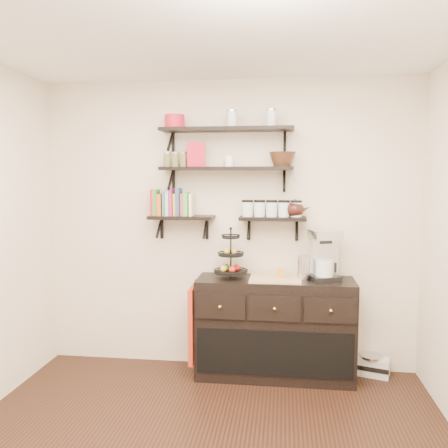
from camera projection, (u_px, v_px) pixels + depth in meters
ceiling at (191, 15)px, 2.61m from camera, size 3.50×3.50×0.02m
back_wall at (228, 226)px, 4.47m from camera, size 3.50×0.02×2.70m
shelf_top at (227, 130)px, 4.25m from camera, size 1.20×0.27×0.23m
shelf_mid at (227, 169)px, 4.29m from camera, size 1.20×0.27×0.23m
shelf_low_left at (182, 218)px, 4.40m from camera, size 0.60×0.25×0.23m
shelf_low_right at (273, 219)px, 4.29m from camera, size 0.60×0.25×0.23m
cookbooks at (175, 203)px, 4.39m from camera, size 0.40×0.15×0.26m
glass_canisters at (272, 210)px, 4.28m from camera, size 0.54×0.10×0.13m
sideboard at (275, 328)px, 4.27m from camera, size 1.40×0.50×0.92m
fruit_stand at (231, 261)px, 4.27m from camera, size 0.30×0.30×0.44m
candle at (280, 273)px, 4.22m from camera, size 0.08×0.08×0.08m
coffee_maker at (324, 256)px, 4.18m from camera, size 0.30×0.30×0.45m
thermal_carafe at (303, 268)px, 4.17m from camera, size 0.11×0.11×0.22m
apron at (193, 324)px, 4.26m from camera, size 0.04×0.29×0.69m
radio at (371, 365)px, 4.33m from camera, size 0.35×0.26×0.19m
recipe_box at (196, 155)px, 4.31m from camera, size 0.17×0.08×0.22m
walnut_bowl at (282, 159)px, 4.21m from camera, size 0.24×0.24×0.13m
ramekins at (229, 161)px, 4.27m from camera, size 0.09×0.09×0.10m
teapot at (295, 208)px, 4.26m from camera, size 0.23×0.18×0.16m
red_pot at (175, 122)px, 4.30m from camera, size 0.18×0.18×0.12m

